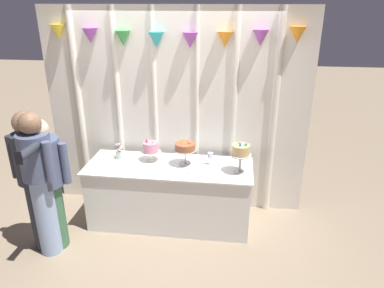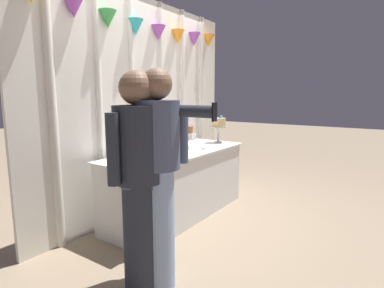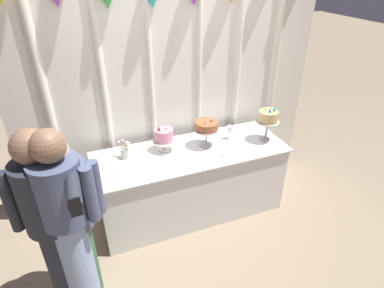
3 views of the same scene
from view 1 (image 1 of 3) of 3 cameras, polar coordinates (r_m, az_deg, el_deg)
ground_plane at (r=4.54m, az=-3.72°, el=-12.96°), size 24.00×24.00×0.00m
draped_curtain at (r=4.46m, az=-2.67°, el=6.11°), size 3.31×0.18×2.57m
cake_table at (r=4.41m, az=-3.60°, el=-8.06°), size 1.98×0.72×0.78m
cake_display_leftmost at (r=4.32m, az=-6.65°, el=-0.67°), size 0.24×0.24×0.29m
cake_display_center at (r=4.16m, az=-1.11°, el=-0.59°), size 0.26×0.26×0.32m
cake_display_rightmost at (r=3.99m, az=7.86°, el=-1.19°), size 0.25×0.25×0.39m
wine_glass at (r=4.21m, az=2.97°, el=-1.95°), size 0.06×0.06×0.15m
flower_vase at (r=4.47m, az=-11.58°, el=-1.37°), size 0.13×0.12×0.20m
tealight_far_left at (r=4.33m, az=-14.59°, el=-3.44°), size 0.05×0.05×0.03m
tealight_near_left at (r=4.02m, az=-0.48°, el=-4.71°), size 0.05×0.05×0.04m
guest_girl_blue_dress at (r=4.10m, az=-24.09°, el=-4.80°), size 0.51×0.68×1.60m
guest_man_dark_suit at (r=3.99m, az=-23.28°, el=-5.33°), size 0.45×0.43×1.62m
guest_man_pink_jacket at (r=4.10m, az=-22.36°, el=-5.66°), size 0.54×0.41×1.52m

